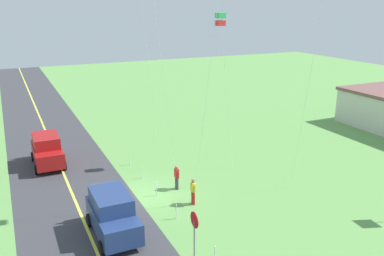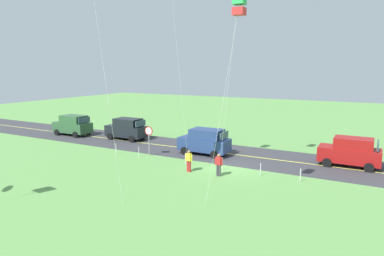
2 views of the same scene
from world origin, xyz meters
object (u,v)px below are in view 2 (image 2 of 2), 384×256
(stop_sign, at_px, (149,135))
(person_adult_companion, at_px, (189,160))
(car_parked_east_far, at_px, (73,125))
(car_parked_west_near, at_px, (350,152))
(car_parked_east_near, at_px, (127,129))
(kite_orange_near, at_px, (239,7))
(car_suv_foreground, at_px, (205,141))
(person_adult_near, at_px, (219,164))

(stop_sign, distance_m, person_adult_companion, 5.81)
(car_parked_east_far, bearing_deg, stop_sign, 164.92)
(car_parked_west_near, height_order, car_parked_east_near, same)
(kite_orange_near, bearing_deg, car_parked_east_near, -34.61)
(car_suv_foreground, bearing_deg, kite_orange_near, 124.15)
(person_adult_companion, bearing_deg, kite_orange_near, -114.38)
(car_suv_foreground, relative_size, stop_sign, 1.72)
(car_parked_east_near, bearing_deg, person_adult_near, 153.27)
(car_suv_foreground, distance_m, car_parked_east_near, 10.21)
(car_suv_foreground, height_order, car_parked_west_near, same)
(car_parked_east_far, height_order, kite_orange_near, kite_orange_near)
(car_suv_foreground, height_order, person_adult_near, car_suv_foreground)
(kite_orange_near, bearing_deg, car_parked_west_near, -112.61)
(car_parked_east_far, relative_size, stop_sign, 1.72)
(car_parked_east_far, distance_m, person_adult_near, 21.23)
(stop_sign, relative_size, person_adult_companion, 1.60)
(car_parked_east_far, distance_m, person_adult_companion, 19.02)
(car_parked_east_near, relative_size, person_adult_companion, 2.75)
(car_parked_west_near, relative_size, car_parked_east_far, 1.00)
(car_parked_east_near, bearing_deg, car_parked_west_near, -179.68)
(kite_orange_near, bearing_deg, person_adult_companion, -40.46)
(kite_orange_near, bearing_deg, car_suv_foreground, -55.85)
(car_parked_west_near, bearing_deg, kite_orange_near, 67.39)
(car_parked_east_near, relative_size, stop_sign, 1.72)
(person_adult_companion, bearing_deg, car_parked_west_near, -39.15)
(car_parked_west_near, height_order, car_parked_east_far, same)
(car_parked_west_near, bearing_deg, car_parked_east_near, 0.32)
(car_parked_east_near, xyz_separation_m, person_adult_companion, (-11.29, 6.92, -0.29))
(stop_sign, height_order, person_adult_near, stop_sign)
(car_parked_west_near, bearing_deg, car_suv_foreground, 9.49)
(car_parked_east_far, bearing_deg, car_suv_foreground, 177.55)
(car_parked_east_far, relative_size, kite_orange_near, 0.41)
(car_parked_east_far, height_order, person_adult_near, car_parked_east_far)
(car_suv_foreground, relative_size, person_adult_companion, 2.75)
(car_suv_foreground, distance_m, car_parked_west_near, 11.55)
(stop_sign, bearing_deg, car_parked_east_near, -36.69)
(stop_sign, bearing_deg, person_adult_companion, 155.34)
(person_adult_companion, xyz_separation_m, kite_orange_near, (-5.32, 4.54, 9.49))
(car_parked_west_near, bearing_deg, person_adult_near, 41.73)
(stop_sign, relative_size, person_adult_near, 1.60)
(person_adult_companion, relative_size, kite_orange_near, 0.15)
(car_parked_west_near, relative_size, person_adult_companion, 2.75)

